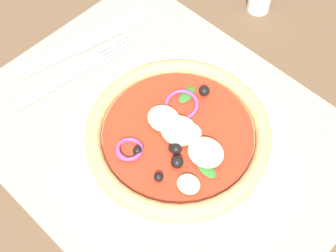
{
  "coord_description": "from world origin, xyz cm",
  "views": [
    {
      "loc": [
        21.47,
        -21.46,
        48.99
      ],
      "look_at": [
        0.68,
        0.0,
        2.56
      ],
      "focal_mm": 51.67,
      "sensor_mm": 36.0,
      "label": 1
    }
  ],
  "objects": [
    {
      "name": "ground_plane",
      "position": [
        0.0,
        0.0,
        -1.2
      ],
      "size": [
        190.0,
        140.0,
        2.4
      ],
      "primitive_type": "cube",
      "color": "brown"
    },
    {
      "name": "placemat",
      "position": [
        0.0,
        0.0,
        0.2
      ],
      "size": [
        44.57,
        34.85,
        0.4
      ],
      "primitive_type": "cube",
      "color": "gray",
      "rests_on": "ground_plane"
    },
    {
      "name": "plate",
      "position": [
        2.28,
        -0.48,
        0.98
      ],
      "size": [
        25.85,
        25.85,
        1.16
      ],
      "primitive_type": "cylinder",
      "color": "white",
      "rests_on": "placemat"
    },
    {
      "name": "pizza",
      "position": [
        2.31,
        -0.47,
        2.68
      ],
      "size": [
        21.05,
        21.05,
        2.66
      ],
      "color": "tan",
      "rests_on": "plate"
    },
    {
      "name": "fork",
      "position": [
        -14.28,
        -0.85,
        0.62
      ],
      "size": [
        3.66,
        18.05,
        0.44
      ],
      "rotation": [
        0.0,
        0.0,
        1.45
      ],
      "color": "#B2B5BA",
      "rests_on": "placemat"
    },
    {
      "name": "knife",
      "position": [
        -17.28,
        2.86,
        0.65
      ],
      "size": [
        5.61,
        19.93,
        0.62
      ],
      "rotation": [
        0.0,
        0.0,
        1.37
      ],
      "color": "#B2B5BA",
      "rests_on": "placemat"
    }
  ]
}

